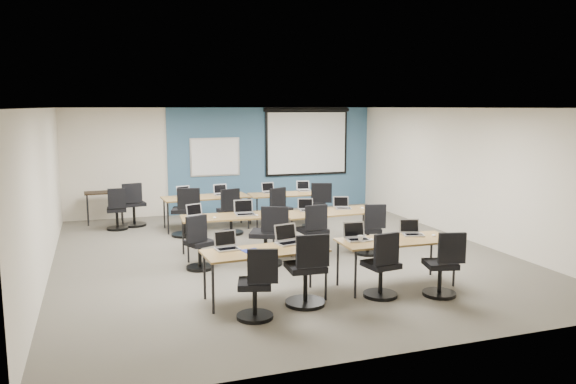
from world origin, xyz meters
name	(u,v)px	position (x,y,z in m)	size (l,w,h in m)	color
floor	(281,254)	(0.00, 0.00, 0.00)	(8.00, 9.00, 0.02)	#6B6354
ceiling	(280,108)	(0.00, 0.00, 2.70)	(8.00, 9.00, 0.02)	white
wall_back	(226,160)	(0.00, 4.50, 1.35)	(8.00, 0.04, 2.70)	beige
wall_front	(411,235)	(0.00, -4.50, 1.35)	(8.00, 0.04, 2.70)	beige
wall_left	(44,193)	(-4.00, 0.00, 1.35)	(0.04, 9.00, 2.70)	beige
wall_right	(465,174)	(4.00, 0.00, 1.35)	(0.04, 9.00, 2.70)	beige
blue_accent_panel	(273,159)	(1.25, 4.47, 1.35)	(5.50, 0.04, 2.70)	#3D5977
whiteboard	(215,157)	(-0.30, 4.43, 1.45)	(1.28, 0.03, 0.98)	silver
projector_screen	(307,138)	(2.20, 4.41, 1.89)	(2.40, 0.10, 1.82)	black
training_table_front_left	(265,253)	(-0.99, -2.31, 0.68)	(1.74, 0.72, 0.73)	brown
training_table_front_right	(396,242)	(1.07, -2.36, 0.68)	(1.78, 0.74, 0.73)	brown
training_table_mid_left	(228,219)	(-0.93, 0.28, 0.68)	(1.70, 0.71, 0.73)	brown
training_table_mid_right	(330,214)	(1.02, 0.08, 0.69)	(1.91, 0.80, 0.73)	brown
training_table_back_left	(206,198)	(-0.89, 2.66, 0.69)	(1.90, 0.79, 0.73)	olive
training_table_back_right	(286,196)	(0.96, 2.47, 0.68)	(1.71, 0.71, 0.73)	brown
laptop_0	(227,245)	(-1.49, -2.08, 0.79)	(0.33, 0.28, 0.25)	silver
mouse_0	(252,251)	(-1.19, -2.35, 0.74)	(0.06, 0.09, 0.03)	white
task_chair_0	(257,290)	(-1.31, -2.99, 0.40)	(0.49, 0.48, 0.96)	black
laptop_1	(288,239)	(-0.56, -2.04, 0.80)	(0.36, 0.31, 0.27)	silver
mouse_1	(312,244)	(-0.28, -2.27, 0.74)	(0.06, 0.10, 0.04)	white
task_chair_1	(307,276)	(-0.52, -2.73, 0.43)	(0.56, 0.56, 1.04)	black
laptop_2	(356,236)	(0.49, -2.17, 0.79)	(0.34, 0.29, 0.26)	#B3B3BA
mouse_2	(372,240)	(0.69, -2.29, 0.74)	(0.06, 0.09, 0.03)	white
task_chair_2	(382,271)	(0.62, -2.77, 0.40)	(0.49, 0.49, 0.98)	black
laptop_3	(412,231)	(1.45, -2.17, 0.79)	(0.31, 0.27, 0.24)	#ACACAE
mouse_3	(434,235)	(1.74, -2.35, 0.74)	(0.05, 0.09, 0.03)	white
task_chair_3	(443,270)	(1.47, -3.01, 0.40)	(0.49, 0.49, 0.97)	black
laptop_4	(195,214)	(-1.53, 0.35, 0.79)	(0.31, 0.26, 0.24)	silver
mouse_4	(215,218)	(-1.21, 0.15, 0.74)	(0.06, 0.09, 0.03)	white
task_chair_4	(199,247)	(-1.62, -0.53, 0.39)	(0.50, 0.47, 0.95)	black
laptop_5	(245,211)	(-0.61, 0.31, 0.80)	(0.36, 0.30, 0.27)	#B2B3BB
mouse_5	(257,215)	(-0.43, 0.12, 0.74)	(0.06, 0.09, 0.03)	white
task_chair_5	(268,240)	(-0.44, -0.63, 0.44)	(0.62, 0.58, 1.05)	black
laptop_6	(307,208)	(0.63, 0.31, 0.79)	(0.30, 0.25, 0.23)	#B3B3B3
mouse_6	(318,212)	(0.75, 0.04, 0.74)	(0.06, 0.10, 0.04)	white
task_chair_6	(314,236)	(0.48, -0.45, 0.41)	(0.52, 0.52, 1.00)	black
laptop_7	(342,206)	(1.38, 0.29, 0.79)	(0.30, 0.26, 0.23)	silver
mouse_7	(362,208)	(1.75, 0.15, 0.74)	(0.06, 0.10, 0.04)	white
task_chair_7	(370,234)	(1.55, -0.57, 0.40)	(0.48, 0.48, 0.97)	black
laptop_8	(184,194)	(-1.36, 2.76, 0.79)	(0.31, 0.27, 0.24)	#B5B5C2
mouse_8	(191,198)	(-1.26, 2.48, 0.74)	(0.06, 0.10, 0.04)	white
task_chair_8	(186,216)	(-1.44, 2.04, 0.44)	(0.58, 0.58, 1.05)	black
laptop_9	(221,192)	(-0.52, 2.78, 0.79)	(0.31, 0.27, 0.24)	#ABABB1
mouse_9	(228,195)	(-0.40, 2.57, 0.74)	(0.06, 0.10, 0.03)	white
task_chair_9	(231,215)	(-0.50, 1.89, 0.42)	(0.54, 0.53, 1.01)	black
laptop_10	(269,190)	(0.61, 2.75, 0.79)	(0.30, 0.26, 0.23)	#A5A4A8
mouse_10	(281,193)	(0.84, 2.55, 0.74)	(0.07, 0.11, 0.04)	white
task_chair_10	(278,213)	(0.54, 1.79, 0.41)	(0.55, 0.52, 1.00)	black
laptop_11	(304,188)	(1.49, 2.74, 0.79)	(0.31, 0.26, 0.24)	silver
mouse_11	(316,191)	(1.71, 2.53, 0.74)	(0.05, 0.09, 0.03)	white
task_chair_11	(316,209)	(1.47, 1.91, 0.43)	(0.60, 0.57, 1.04)	black
blue_mousepad	(251,251)	(-1.19, -2.29, 0.73)	(0.24, 0.20, 0.01)	navy
snack_bowl	(309,246)	(-0.39, -2.45, 0.77)	(0.31, 0.31, 0.08)	brown
snack_plate	(361,241)	(0.51, -2.28, 0.74)	(0.17, 0.17, 0.01)	white
coffee_cup	(361,238)	(0.49, -2.31, 0.78)	(0.08, 0.08, 0.07)	white
utility_table	(104,196)	(-3.04, 4.00, 0.65)	(0.89, 0.49, 0.75)	black
spare_chair_a	(134,208)	(-2.42, 3.42, 0.42)	(0.54, 0.54, 1.02)	black
spare_chair_b	(117,213)	(-2.79, 3.15, 0.39)	(0.47, 0.47, 0.95)	black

